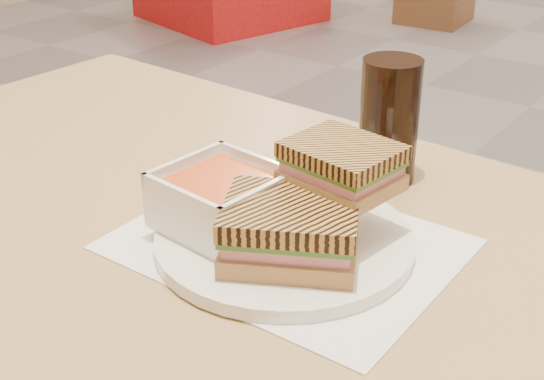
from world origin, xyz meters
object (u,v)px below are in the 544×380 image
Objects in this scene: plate at (284,240)px; panini_lower at (291,230)px; soup_bowl at (222,201)px; main_table at (219,297)px; cola_glass at (389,121)px.

panini_lower is at bearing -46.67° from plate.
soup_bowl is (-0.07, -0.02, 0.04)m from plate.
main_table is at bearing 162.92° from panini_lower.
soup_bowl is 0.10m from panini_lower.
cola_glass is at bearing 95.78° from panini_lower.
main_table is 7.86× the size of cola_glass.
soup_bowl is (0.04, -0.03, 0.16)m from main_table.
soup_bowl is 0.77× the size of panini_lower.
soup_bowl reaches higher than main_table.
main_table is 0.17m from soup_bowl.
main_table is 7.30× the size of panini_lower.
panini_lower is 0.25m from cola_glass.
main_table is 0.30m from cola_glass.
panini_lower is (0.03, -0.03, 0.04)m from plate.
plate is at bearing -91.42° from cola_glass.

